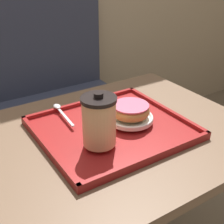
% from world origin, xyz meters
% --- Properties ---
extents(cafe_table, '(0.83, 0.66, 0.72)m').
position_xyz_m(cafe_table, '(0.00, 0.00, 0.55)').
color(cafe_table, brown).
rests_on(cafe_table, ground_plane).
extents(serving_tray, '(0.42, 0.38, 0.02)m').
position_xyz_m(serving_tray, '(0.00, 0.01, 0.73)').
color(serving_tray, maroon).
rests_on(serving_tray, cafe_table).
extents(coffee_cup_front, '(0.09, 0.09, 0.15)m').
position_xyz_m(coffee_cup_front, '(-0.08, -0.06, 0.81)').
color(coffee_cup_front, '#E0B784').
rests_on(coffee_cup_front, serving_tray).
extents(plate_with_chocolate_donut, '(0.14, 0.14, 0.01)m').
position_xyz_m(plate_with_chocolate_donut, '(0.06, -0.00, 0.75)').
color(plate_with_chocolate_donut, white).
rests_on(plate_with_chocolate_donut, serving_tray).
extents(donut_chocolate_glazed, '(0.11, 0.11, 0.04)m').
position_xyz_m(donut_chocolate_glazed, '(0.06, -0.00, 0.78)').
color(donut_chocolate_glazed, tan).
rests_on(donut_chocolate_glazed, plate_with_chocolate_donut).
extents(spoon, '(0.03, 0.16, 0.01)m').
position_xyz_m(spoon, '(-0.09, 0.17, 0.75)').
color(spoon, silver).
rests_on(spoon, serving_tray).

